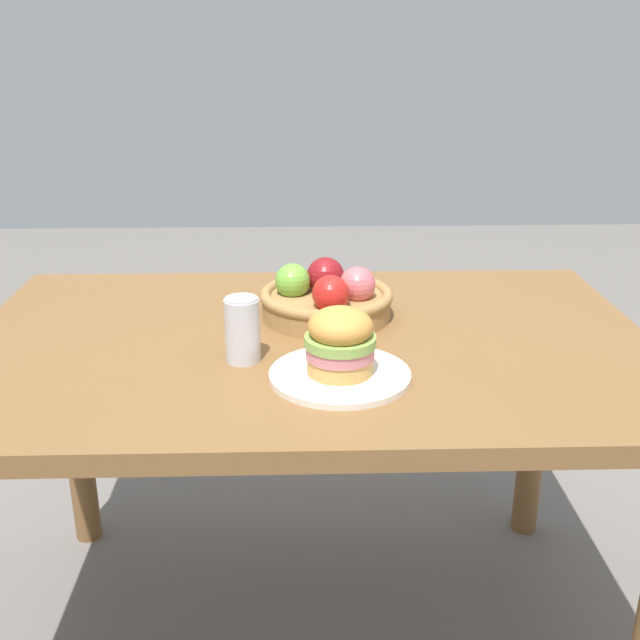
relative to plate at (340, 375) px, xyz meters
The scene contains 6 objects.
ground_plane 0.78m from the plate, 105.00° to the left, with size 8.00×8.00×0.00m, color slate.
dining_table 0.23m from the plate, 105.00° to the left, with size 1.40×0.90×0.75m.
plate is the anchor object (origin of this frame).
sandwich 0.07m from the plate, ahead, with size 0.13×0.13×0.12m.
soda_can 0.21m from the plate, 154.72° to the left, with size 0.07×0.07×0.13m.
fruit_basket 0.32m from the plate, 92.24° to the left, with size 0.29×0.29×0.12m.
Camera 1 is at (-0.02, -1.43, 1.33)m, focal length 42.32 mm.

